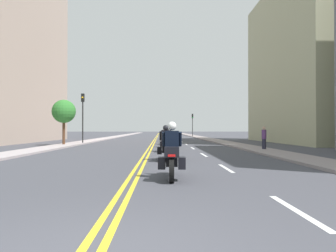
# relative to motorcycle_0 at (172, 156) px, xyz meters

# --- Properties ---
(ground_plane) EXTENTS (264.00, 264.00, 0.00)m
(ground_plane) POSITION_rel_motorcycle_0_xyz_m (-1.14, 42.42, -0.66)
(ground_plane) COLOR #404048
(sidewalk_left) EXTENTS (2.03, 144.00, 0.12)m
(sidewalk_left) POSITION_rel_motorcycle_0_xyz_m (-8.59, 42.42, -0.60)
(sidewalk_left) COLOR #A6999B
(sidewalk_left) RESTS_ON ground
(sidewalk_right) EXTENTS (2.03, 144.00, 0.12)m
(sidewalk_right) POSITION_rel_motorcycle_0_xyz_m (6.31, 42.42, -0.60)
(sidewalk_right) COLOR gray
(sidewalk_right) RESTS_ON ground
(centreline_yellow_inner) EXTENTS (0.12, 132.00, 0.01)m
(centreline_yellow_inner) POSITION_rel_motorcycle_0_xyz_m (-1.26, 42.42, -0.66)
(centreline_yellow_inner) COLOR yellow
(centreline_yellow_inner) RESTS_ON ground
(centreline_yellow_outer) EXTENTS (0.12, 132.00, 0.01)m
(centreline_yellow_outer) POSITION_rel_motorcycle_0_xyz_m (-1.02, 42.42, -0.66)
(centreline_yellow_outer) COLOR yellow
(centreline_yellow_outer) RESTS_ON ground
(lane_dashes_white) EXTENTS (0.14, 56.40, 0.01)m
(lane_dashes_white) POSITION_rel_motorcycle_0_xyz_m (2.08, 23.42, -0.66)
(lane_dashes_white) COLOR silver
(lane_dashes_white) RESTS_ON ground
(building_left_1) EXTENTS (6.10, 21.17, 22.96)m
(building_left_1) POSITION_rel_motorcycle_0_xyz_m (-17.02, 26.06, 10.82)
(building_left_1) COLOR tan
(building_left_1) RESTS_ON ground
(building_right_1) EXTENTS (8.42, 18.74, 17.17)m
(building_right_1) POSITION_rel_motorcycle_0_xyz_m (15.90, 24.19, 7.92)
(building_right_1) COLOR tan
(building_right_1) RESTS_ON ground
(motorcycle_0) EXTENTS (0.78, 2.21, 1.67)m
(motorcycle_0) POSITION_rel_motorcycle_0_xyz_m (0.00, 0.00, 0.00)
(motorcycle_0) COLOR black
(motorcycle_0) RESTS_ON ground
(motorcycle_1) EXTENTS (0.76, 2.24, 1.64)m
(motorcycle_1) POSITION_rel_motorcycle_0_xyz_m (-0.10, 5.24, 0.00)
(motorcycle_1) COLOR black
(motorcycle_1) RESTS_ON ground
(motorcycle_2) EXTENTS (0.78, 2.23, 1.68)m
(motorcycle_2) POSITION_rel_motorcycle_0_xyz_m (-0.02, 10.72, 0.01)
(motorcycle_2) COLOR black
(motorcycle_2) RESTS_ON ground
(motorcycle_3) EXTENTS (0.77, 2.15, 1.64)m
(motorcycle_3) POSITION_rel_motorcycle_0_xyz_m (0.20, 15.53, -0.00)
(motorcycle_3) COLOR black
(motorcycle_3) RESTS_ON ground
(motorcycle_4) EXTENTS (0.78, 2.29, 1.59)m
(motorcycle_4) POSITION_rel_motorcycle_0_xyz_m (0.09, 20.55, -0.02)
(motorcycle_4) COLOR black
(motorcycle_4) RESTS_ON ground
(motorcycle_5) EXTENTS (0.77, 2.25, 1.62)m
(motorcycle_5) POSITION_rel_motorcycle_0_xyz_m (0.16, 26.30, -0.01)
(motorcycle_5) COLOR black
(motorcycle_5) RESTS_ON ground
(motorcycle_6) EXTENTS (0.78, 2.15, 1.59)m
(motorcycle_6) POSITION_rel_motorcycle_0_xyz_m (0.34, 31.10, -0.02)
(motorcycle_6) COLOR black
(motorcycle_6) RESTS_ON ground
(motorcycle_7) EXTENTS (0.76, 2.26, 1.59)m
(motorcycle_7) POSITION_rel_motorcycle_0_xyz_m (0.14, 36.60, -0.02)
(motorcycle_7) COLOR black
(motorcycle_7) RESTS_ON ground
(traffic_light_near) EXTENTS (0.28, 0.38, 4.92)m
(traffic_light_near) POSITION_rel_motorcycle_0_xyz_m (-7.97, 21.57, 2.72)
(traffic_light_near) COLOR black
(traffic_light_near) RESTS_ON ground
(traffic_light_far) EXTENTS (0.28, 0.38, 4.37)m
(traffic_light_far) POSITION_rel_motorcycle_0_xyz_m (5.69, 50.18, 2.36)
(traffic_light_far) COLOR black
(traffic_light_far) RESTS_ON ground
(pedestrian_0) EXTENTS (0.38, 0.42, 1.63)m
(pedestrian_0) POSITION_rel_motorcycle_0_xyz_m (6.57, 11.63, 0.18)
(pedestrian_0) COLOR #242433
(pedestrian_0) RESTS_ON ground
(street_tree_0) EXTENTS (2.04, 2.04, 4.03)m
(street_tree_0) POSITION_rel_motorcycle_0_xyz_m (-8.83, 18.42, 2.32)
(street_tree_0) COLOR #523420
(street_tree_0) RESTS_ON ground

